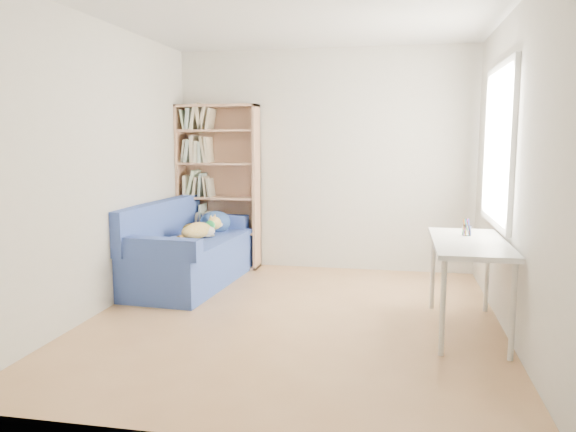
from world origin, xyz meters
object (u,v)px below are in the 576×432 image
(sofa, at_px, (188,252))
(pen_cup, at_px, (467,229))
(bookshelf, at_px, (219,193))
(desk, at_px, (469,249))

(sofa, distance_m, pen_cup, 2.93)
(sofa, xyz_separation_m, bookshelf, (0.09, 0.84, 0.56))
(bookshelf, bearing_deg, sofa, -96.06)
(desk, bearing_deg, pen_cup, 89.24)
(pen_cup, bearing_deg, desk, -90.76)
(sofa, height_order, desk, sofa)
(desk, height_order, pen_cup, pen_cup)
(desk, relative_size, pen_cup, 8.53)
(sofa, relative_size, bookshelf, 0.95)
(desk, bearing_deg, bookshelf, 145.44)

